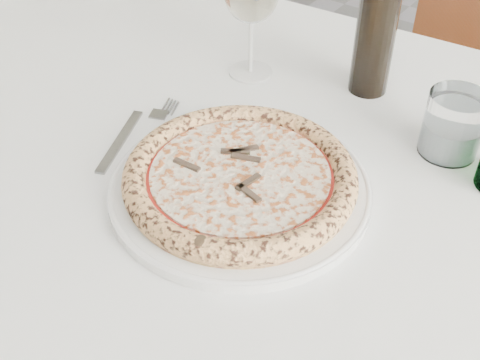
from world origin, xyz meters
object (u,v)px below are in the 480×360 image
at_px(dining_table, 279,195).
at_px(tumbler, 452,128).
at_px(wine_bottle, 376,28).
at_px(chair_far, 466,69).
at_px(plate, 240,186).
at_px(pizza, 240,176).

relative_size(dining_table, tumbler, 17.55).
bearing_deg(dining_table, wine_bottle, 85.18).
distance_m(dining_table, chair_far, 0.82).
xyz_separation_m(plate, tumbler, (0.19, 0.25, 0.03)).
xyz_separation_m(tumbler, wine_bottle, (-0.17, 0.08, 0.07)).
xyz_separation_m(dining_table, wine_bottle, (0.02, 0.23, 0.19)).
distance_m(chair_far, pizza, 0.94).
xyz_separation_m(dining_table, tumbler, (0.19, 0.15, 0.12)).
distance_m(dining_table, pizza, 0.15).
height_order(plate, pizza, pizza).
bearing_deg(chair_far, plate, -92.25).
distance_m(chair_far, wine_bottle, 0.66).
relative_size(dining_table, pizza, 5.34).
height_order(dining_table, wine_bottle, wine_bottle).
relative_size(plate, tumbler, 3.72).
xyz_separation_m(plate, wine_bottle, (0.02, 0.33, 0.10)).
bearing_deg(pizza, plate, 60.00).
relative_size(tumbler, wine_bottle, 0.37).
relative_size(dining_table, wine_bottle, 6.42).
relative_size(dining_table, plate, 4.71).
bearing_deg(pizza, chair_far, 87.75).
bearing_deg(plate, tumbler, 52.51).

